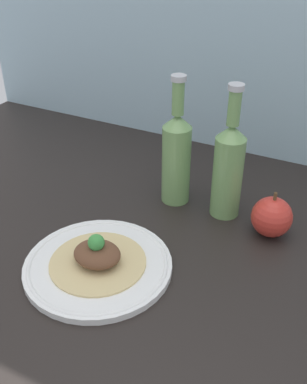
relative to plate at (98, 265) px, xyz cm
name	(u,v)px	position (x,y,z in cm)	size (l,w,h in cm)	color
ground_plane	(164,262)	(9.70, 9.54, -2.86)	(180.00, 110.00, 4.00)	black
wall_backsplash	(262,4)	(9.70, 63.04, 39.14)	(180.00, 3.00, 80.00)	#9EBCCC
plate	(98,265)	(0.00, 0.00, 0.00)	(28.90, 28.90, 1.62)	white
plated_food	(97,256)	(0.00, 0.00, 2.31)	(18.82, 18.82, 6.69)	#D6BC7F
cider_bottle_left	(176,155)	(2.78, 29.61, 11.06)	(6.68, 6.68, 30.54)	#729E5B
cider_bottle_right	(228,167)	(15.25, 29.61, 11.06)	(6.68, 6.68, 30.54)	#729E5B
apple	(272,217)	(26.71, 26.43, 3.52)	(8.74, 8.74, 10.41)	red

